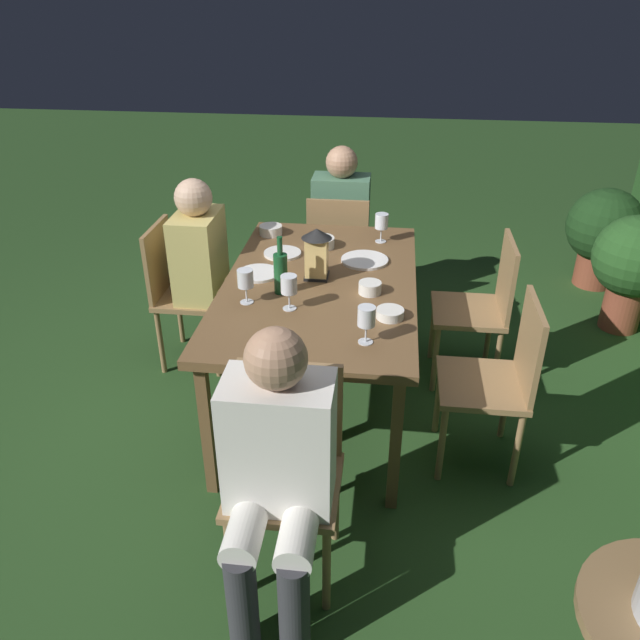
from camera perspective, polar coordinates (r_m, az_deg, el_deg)
ground_plane at (r=3.57m, az=0.00°, el=-7.39°), size 16.00×16.00×0.00m
dining_table at (r=3.21m, az=0.00°, el=2.64°), size 1.63×0.97×0.75m
chair_head_far at (r=2.45m, az=-3.02°, el=-12.92°), size 0.40×0.42×0.87m
person_in_cream at (r=2.21m, az=-3.98°, el=-13.35°), size 0.48×0.38×1.15m
chair_side_right_b at (r=3.03m, az=15.92°, el=-4.98°), size 0.42×0.40×0.87m
chair_side_left_a at (r=3.81m, az=-12.55°, el=2.89°), size 0.42×0.40×0.87m
person_in_mustard at (r=3.69m, az=-9.91°, el=4.87°), size 0.38×0.47×1.15m
chair_head_near at (r=4.26m, az=1.71°, el=6.44°), size 0.40×0.42×0.87m
person_in_green at (r=4.39m, az=1.98°, el=9.25°), size 0.48×0.38×1.15m
chair_side_right_a at (r=3.65m, az=14.50°, el=1.42°), size 0.42×0.40×0.87m
lantern_centerpiece at (r=3.17m, az=-0.30°, el=6.34°), size 0.15×0.15×0.27m
green_bottle_on_table at (r=3.03m, az=-3.60°, el=4.39°), size 0.07×0.07×0.29m
wine_glass_a at (r=2.87m, az=-2.84°, el=3.10°), size 0.08×0.08×0.17m
wine_glass_b at (r=2.95m, az=-6.81°, el=3.63°), size 0.08×0.08×0.17m
wine_glass_c at (r=3.65m, az=5.63°, el=8.83°), size 0.08×0.08×0.17m
wine_glass_d at (r=2.61m, az=4.25°, el=0.17°), size 0.08×0.08×0.17m
plate_a at (r=3.50m, az=-3.44°, el=6.09°), size 0.21×0.21×0.01m
plate_b at (r=3.42m, az=4.09°, el=5.47°), size 0.26×0.26×0.01m
plate_c at (r=3.27m, az=-5.60°, el=4.26°), size 0.22×0.22×0.01m
bowl_olives at (r=3.06m, az=4.57°, el=2.99°), size 0.11×0.11×0.06m
bowl_bread at (r=3.78m, az=-4.51°, el=8.20°), size 0.14×0.14×0.06m
bowl_salad at (r=3.59m, az=0.05°, el=7.12°), size 0.16×0.16×0.06m
bowl_dip at (r=2.85m, az=6.40°, el=0.62°), size 0.13×0.13×0.04m
potted_plant_by_hedge at (r=5.17m, az=24.42°, el=7.45°), size 0.55×0.55×0.76m
potted_plant_corner at (r=4.55m, az=26.70°, el=4.72°), size 0.53×0.53×0.79m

